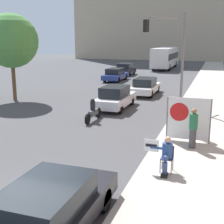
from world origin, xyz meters
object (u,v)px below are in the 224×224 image
traffic_light_pole (169,44)px  seated_protester (166,153)px  pedestrian_behind (196,118)px  car_on_road_nearest (115,97)px  street_tree_near_curb (11,41)px  car_on_road_distant (115,75)px  car_on_road_far_lane (125,69)px  parked_car_curbside (49,210)px  city_bus_on_road (165,57)px  protest_banner (188,119)px  motorcycle_on_road (93,111)px  car_on_road_midblock (145,86)px  jogger_on_sidewalk (193,128)px

traffic_light_pole → seated_protester: bearing=-81.1°
pedestrian_behind → car_on_road_nearest: bearing=-130.4°
street_tree_near_curb → car_on_road_distant: bearing=73.8°
car_on_road_nearest → car_on_road_far_lane: bearing=104.4°
parked_car_curbside → city_bus_on_road: 44.07m
protest_banner → city_bus_on_road: (-6.84, 36.13, 0.68)m
parked_car_curbside → car_on_road_nearest: (-2.88, 13.72, 0.06)m
parked_car_curbside → street_tree_near_curb: street_tree_near_curb is taller
motorcycle_on_road → protest_banner: bearing=-24.8°
protest_banner → car_on_road_midblock: bearing=110.9°
protest_banner → car_on_road_nearest: size_ratio=0.44×
car_on_road_distant → car_on_road_far_lane: size_ratio=1.13×
car_on_road_midblock → car_on_road_distant: bearing=123.7°
protest_banner → pedestrian_behind: bearing=70.6°
car_on_road_nearest → jogger_on_sidewalk: bearing=-50.7°
car_on_road_nearest → car_on_road_midblock: car_on_road_nearest is taller
traffic_light_pole → car_on_road_distant: bearing=122.3°
parked_car_curbside → car_on_road_far_lane: (-7.83, 33.05, 0.06)m
pedestrian_behind → car_on_road_midblock: bearing=-153.9°
protest_banner → seated_protester: bearing=-95.9°
seated_protester → car_on_road_far_lane: bearing=100.4°
car_on_road_distant → seated_protester: bearing=-68.1°
parked_car_curbside → motorcycle_on_road: parked_car_curbside is taller
jogger_on_sidewalk → pedestrian_behind: size_ratio=0.97×
car_on_road_midblock → pedestrian_behind: bearing=-66.3°
street_tree_near_curb → motorcycle_on_road: bearing=-26.3°
pedestrian_behind → protest_banner: size_ratio=0.87×
traffic_light_pole → motorcycle_on_road: bearing=-123.2°
city_bus_on_road → car_on_road_distant: bearing=-99.7°
jogger_on_sidewalk → car_on_road_far_lane: size_ratio=0.40×
car_on_road_midblock → city_bus_on_road: city_bus_on_road is taller
protest_banner → car_on_road_midblock: 12.76m
parked_car_curbside → city_bus_on_road: (-4.46, 43.83, 1.17)m
motorcycle_on_road → parked_car_curbside: bearing=-73.4°
pedestrian_behind → car_on_road_distant: pedestrian_behind is taller
protest_banner → car_on_road_far_lane: (-10.21, 25.34, -0.43)m
jogger_on_sidewalk → car_on_road_distant: (-9.95, 20.34, -0.29)m
jogger_on_sidewalk → pedestrian_behind: (0.01, 1.62, 0.03)m
seated_protester → car_on_road_distant: bearing=103.5°
traffic_light_pole → motorcycle_on_road: size_ratio=2.69×
traffic_light_pole → city_bus_on_road: traffic_light_pole is taller
seated_protester → car_on_road_distant: car_on_road_distant is taller
seated_protester → motorcycle_on_road: size_ratio=0.55×
seated_protester → parked_car_curbside: (-2.02, -4.16, -0.13)m
pedestrian_behind → street_tree_near_curb: size_ratio=0.27×
car_on_road_nearest → motorcycle_on_road: (-0.17, -3.51, -0.20)m
car_on_road_nearest → car_on_road_far_lane: 19.96m
street_tree_near_curb → city_bus_on_road: bearing=77.4°
pedestrian_behind → car_on_road_nearest: size_ratio=0.39×
traffic_light_pole → car_on_road_nearest: traffic_light_pole is taller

